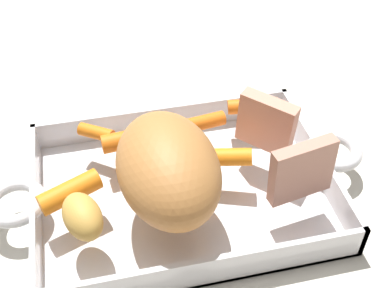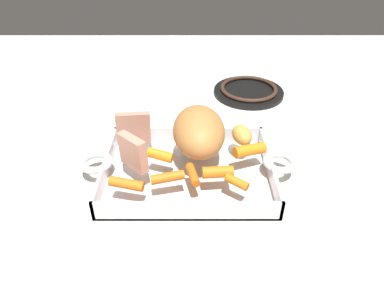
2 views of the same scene
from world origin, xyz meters
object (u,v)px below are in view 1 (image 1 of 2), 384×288
(potato_halved, at_px, (83,216))
(roasting_dish, at_px, (183,190))
(baby_carrot_northwest, at_px, (96,133))
(roast_slice_thick, at_px, (266,123))
(baby_carrot_southeast, at_px, (253,106))
(roast_slice_outer, at_px, (302,171))
(baby_carrot_northeast, at_px, (200,123))
(pork_roast, at_px, (168,168))
(baby_carrot_center_right, at_px, (126,140))
(baby_carrot_center_left, at_px, (70,192))
(baby_carrot_short, at_px, (229,157))
(baby_carrot_southwest, at_px, (164,134))

(potato_halved, bearing_deg, roasting_dish, -152.72)
(roasting_dish, xyz_separation_m, baby_carrot_northwest, (0.09, -0.08, 0.04))
(roast_slice_thick, distance_m, baby_carrot_southeast, 0.07)
(roast_slice_outer, xyz_separation_m, baby_carrot_northeast, (0.08, -0.13, -0.03))
(baby_carrot_southeast, height_order, potato_halved, potato_halved)
(pork_roast, xyz_separation_m, baby_carrot_northeast, (-0.06, -0.10, -0.04))
(potato_halved, bearing_deg, baby_carrot_center_right, -116.92)
(pork_roast, bearing_deg, baby_carrot_southeast, -137.61)
(roasting_dish, xyz_separation_m, baby_carrot_northeast, (-0.04, -0.07, 0.04))
(baby_carrot_center_left, relative_size, baby_carrot_short, 1.32)
(roasting_dish, distance_m, roast_slice_thick, 0.13)
(baby_carrot_northeast, relative_size, potato_halved, 1.06)
(baby_carrot_center_left, xyz_separation_m, baby_carrot_southwest, (-0.12, -0.07, -0.00))
(baby_carrot_southwest, bearing_deg, baby_carrot_short, 138.42)
(roasting_dish, xyz_separation_m, baby_carrot_center_left, (0.13, 0.02, 0.04))
(baby_carrot_northeast, bearing_deg, baby_carrot_southwest, 10.64)
(roasting_dish, bearing_deg, roast_slice_thick, -167.89)
(pork_roast, relative_size, baby_carrot_center_right, 2.67)
(pork_roast, relative_size, roast_slice_thick, 2.30)
(roasting_dish, bearing_deg, baby_carrot_southeast, -142.19)
(pork_roast, height_order, baby_carrot_center_right, pork_roast)
(baby_carrot_short, distance_m, potato_halved, 0.18)
(baby_carrot_southwest, xyz_separation_m, baby_carrot_southeast, (-0.12, -0.03, 0.00))
(baby_carrot_center_right, distance_m, baby_carrot_southwest, 0.05)
(baby_carrot_center_left, distance_m, baby_carrot_short, 0.18)
(baby_carrot_southwest, bearing_deg, baby_carrot_southeast, -167.30)
(baby_carrot_northwest, bearing_deg, baby_carrot_center_right, 143.75)
(baby_carrot_northwest, height_order, baby_carrot_northeast, baby_carrot_northeast)
(pork_roast, distance_m, baby_carrot_northwest, 0.14)
(baby_carrot_center_right, height_order, baby_carrot_southwest, baby_carrot_center_right)
(baby_carrot_center_left, bearing_deg, roast_slice_outer, 169.21)
(pork_roast, xyz_separation_m, baby_carrot_southeast, (-0.13, -0.12, -0.03))
(pork_roast, height_order, baby_carrot_northeast, pork_roast)
(roasting_dish, distance_m, roast_slice_outer, 0.15)
(roast_slice_outer, bearing_deg, roasting_dish, -28.04)
(baby_carrot_southwest, distance_m, baby_carrot_southeast, 0.12)
(baby_carrot_center_right, bearing_deg, baby_carrot_short, 154.24)
(baby_carrot_northwest, height_order, baby_carrot_short, baby_carrot_short)
(pork_roast, distance_m, baby_carrot_center_left, 0.11)
(baby_carrot_northwest, bearing_deg, pork_roast, 120.78)
(roasting_dish, relative_size, baby_carrot_northwest, 9.99)
(baby_carrot_northwest, bearing_deg, baby_carrot_southeast, -178.20)
(baby_carrot_northwest, height_order, baby_carrot_southwest, same)
(baby_carrot_center_left, bearing_deg, baby_carrot_northeast, -153.14)
(baby_carrot_center_left, xyz_separation_m, baby_carrot_short, (-0.18, -0.02, -0.00))
(roasting_dish, relative_size, roast_slice_outer, 6.25)
(roasting_dish, xyz_separation_m, roast_slice_thick, (-0.10, -0.02, 0.07))
(baby_carrot_center_left, distance_m, baby_carrot_northeast, 0.18)
(pork_roast, distance_m, potato_halved, 0.10)
(roasting_dish, height_order, pork_roast, pork_roast)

